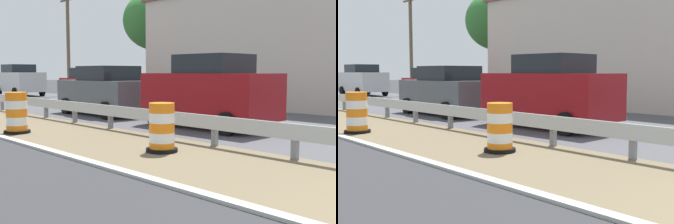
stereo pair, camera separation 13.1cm
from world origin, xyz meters
TOP-DOWN VIEW (x-y plane):
  - traffic_barrel_nearest at (0.47, 6.67)m, footprint 0.68×0.68m
  - traffic_barrel_close at (-0.63, 11.48)m, footprint 0.72×0.72m
  - car_lead_near_lane at (4.12, 14.00)m, footprint 2.19×4.33m
  - car_trailing_near_lane at (7.28, 19.88)m, footprint 2.08×4.10m
  - car_lead_far_lane at (4.14, 8.58)m, footprint 2.17×4.25m
  - car_mid_far_lane at (7.40, 29.54)m, footprint 2.24×4.60m
  - roadside_shop_near at (13.34, 12.46)m, footprint 6.59×13.20m
  - utility_pole_near at (11.07, 10.27)m, footprint 0.24×1.80m
  - utility_pole_mid at (9.95, 27.08)m, footprint 0.24×1.80m
  - tree_roadside at (12.68, 20.81)m, footprint 4.18×4.18m

SIDE VIEW (x-z plane):
  - traffic_barrel_nearest at x=0.47m, z-range -0.05..1.00m
  - traffic_barrel_close at x=-0.63m, z-range -0.05..1.09m
  - car_trailing_near_lane at x=7.28m, z-range 0.00..1.92m
  - car_lead_near_lane at x=4.12m, z-range 0.00..1.93m
  - car_mid_far_lane at x=7.40m, z-range 0.00..2.21m
  - car_lead_far_lane at x=4.14m, z-range 0.00..2.22m
  - roadside_shop_near at x=13.34m, z-range 0.01..5.91m
  - utility_pole_mid at x=9.95m, z-range 0.15..7.36m
  - utility_pole_near at x=11.07m, z-range 0.16..7.88m
  - tree_roadside at x=12.68m, z-range 1.52..8.36m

